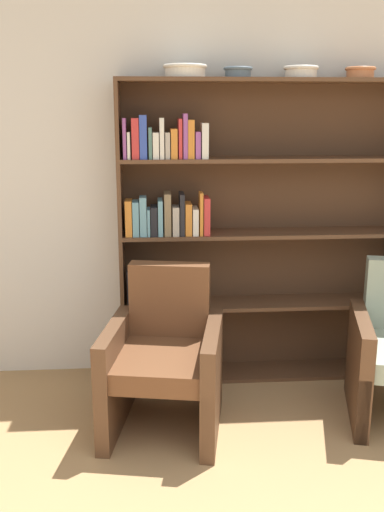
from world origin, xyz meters
The scene contains 7 objects.
wall_back centered at (0.00, 2.88, 1.38)m, with size 12.00×0.06×2.75m.
bookshelf centered at (-0.25, 2.70, 0.98)m, with size 1.97×0.30×2.00m.
bowl_slate centered at (-0.61, 2.69, 2.04)m, with size 0.27×0.27×0.08m.
bowl_cream centered at (-0.28, 2.69, 2.04)m, with size 0.18×0.18×0.07m.
bowl_brass centered at (0.12, 2.69, 2.04)m, with size 0.22×0.22×0.07m.
bowl_terracotta centered at (0.50, 2.69, 2.04)m, with size 0.19×0.19×0.07m.
armchair_leather centered at (-0.77, 2.06, 0.41)m, with size 0.75×0.78×0.92m.
Camera 1 is at (-0.83, -0.98, 1.80)m, focal length 40.00 mm.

